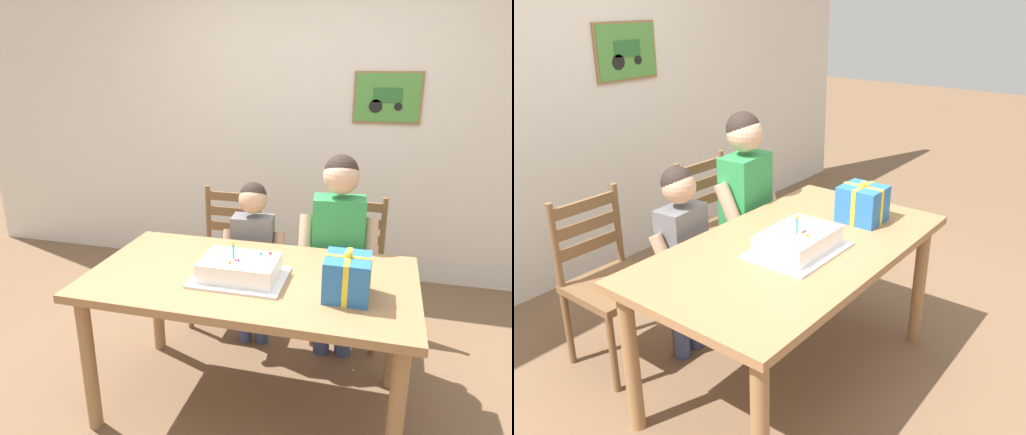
# 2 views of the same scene
# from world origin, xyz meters

# --- Properties ---
(ground_plane) EXTENTS (20.00, 20.00, 0.00)m
(ground_plane) POSITION_xyz_m (0.00, 0.00, 0.00)
(ground_plane) COLOR brown
(back_wall) EXTENTS (6.40, 0.11, 2.60)m
(back_wall) POSITION_xyz_m (0.00, 1.86, 1.30)
(back_wall) COLOR silver
(back_wall) RESTS_ON ground
(dining_table) EXTENTS (1.58, 0.88, 0.76)m
(dining_table) POSITION_xyz_m (0.00, 0.00, 0.66)
(dining_table) COLOR #9E7047
(dining_table) RESTS_ON ground
(birthday_cake) EXTENTS (0.44, 0.34, 0.19)m
(birthday_cake) POSITION_xyz_m (-0.04, -0.05, 0.81)
(birthday_cake) COLOR silver
(birthday_cake) RESTS_ON dining_table
(gift_box_red_large) EXTENTS (0.20, 0.22, 0.22)m
(gift_box_red_large) POSITION_xyz_m (0.47, -0.10, 0.85)
(gift_box_red_large) COLOR #286BB7
(gift_box_red_large) RESTS_ON dining_table
(chair_left) EXTENTS (0.42, 0.42, 0.92)m
(chair_left) POSITION_xyz_m (-0.42, 0.87, 0.47)
(chair_left) COLOR brown
(chair_left) RESTS_ON ground
(chair_right) EXTENTS (0.43, 0.43, 0.92)m
(chair_right) POSITION_xyz_m (0.42, 0.87, 0.47)
(chair_right) COLOR brown
(chair_right) RESTS_ON ground
(child_older) EXTENTS (0.47, 0.28, 1.26)m
(child_older) POSITION_xyz_m (0.36, 0.59, 0.77)
(child_older) COLOR #38426B
(child_older) RESTS_ON ground
(child_younger) EXTENTS (0.40, 0.24, 1.07)m
(child_younger) POSITION_xyz_m (-0.15, 0.59, 0.65)
(child_younger) COLOR #38426B
(child_younger) RESTS_ON ground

